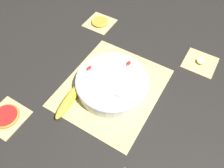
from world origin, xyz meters
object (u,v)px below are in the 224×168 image
object	(u,v)px
whole_banana	(69,100)
banana_coin_single	(201,61)
grapefruit_slice	(6,116)
orange_slice_whole	(100,22)
fruit_salad_bowl	(112,83)

from	to	relation	value
whole_banana	banana_coin_single	bearing A→B (deg)	141.66
banana_coin_single	grapefruit_slice	bearing A→B (deg)	-39.86
whole_banana	orange_slice_whole	size ratio (longest dim) A/B	2.11
grapefruit_slice	whole_banana	bearing A→B (deg)	136.34
fruit_salad_bowl	banana_coin_single	distance (m)	0.42
orange_slice_whole	grapefruit_slice	world-z (taller)	grapefruit_slice
fruit_salad_bowl	banana_coin_single	size ratio (longest dim) A/B	7.79
fruit_salad_bowl	orange_slice_whole	bearing A→B (deg)	-140.09
banana_coin_single	orange_slice_whole	bearing A→B (deg)	-90.00
orange_slice_whole	banana_coin_single	distance (m)	0.54
whole_banana	banana_coin_single	world-z (taller)	whole_banana
fruit_salad_bowl	whole_banana	xyz separation A→B (m)	(0.15, -0.10, -0.01)
fruit_salad_bowl	banana_coin_single	bearing A→B (deg)	140.11
whole_banana	grapefruit_slice	world-z (taller)	whole_banana
fruit_salad_bowl	grapefruit_slice	distance (m)	0.42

